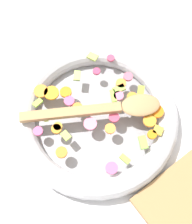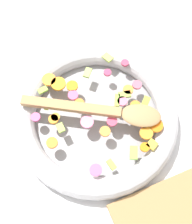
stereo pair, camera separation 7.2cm
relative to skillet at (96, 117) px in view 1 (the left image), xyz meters
name	(u,v)px [view 1 (the left image)]	position (x,y,z in m)	size (l,w,h in m)	color
ground_plane	(96,120)	(0.00, 0.00, -0.02)	(4.00, 4.00, 0.00)	silver
skillet	(96,117)	(0.00, 0.00, 0.00)	(0.39, 0.39, 0.05)	gray
chopped_vegetables	(99,109)	(-0.01, 0.00, 0.03)	(0.28, 0.29, 0.01)	orange
wooden_spoon	(106,109)	(-0.02, 0.01, 0.04)	(0.30, 0.20, 0.01)	#A87F51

